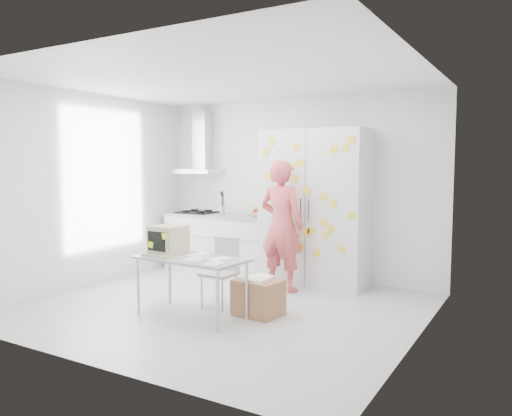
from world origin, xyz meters
The scene contains 10 objects.
floor centered at (0.00, 0.00, -0.01)m, with size 4.50×4.00×0.02m, color silver.
walls centered at (0.00, 0.72, 1.35)m, with size 4.52×4.01×2.70m.
ceiling centered at (0.00, 0.00, 2.70)m, with size 4.50×4.00×0.02m, color white.
counter_run centered at (-1.20, 1.70, 0.47)m, with size 1.84×0.63×1.28m.
range_hood centered at (-1.65, 1.84, 1.96)m, with size 0.70×0.48×1.01m.
tall_cabinet centered at (0.45, 1.67, 1.10)m, with size 1.50×0.68×2.20m.
person centered at (0.22, 1.10, 0.89)m, with size 0.65×0.43×1.78m, color #D25155.
desk centered at (-0.36, -0.42, 0.76)m, with size 1.29×0.70×1.00m.
chair centered at (-0.08, 0.10, 0.46)m, with size 0.38×0.38×0.82m.
cardboard_box centered at (0.50, -0.03, 0.21)m, with size 0.55×0.46×0.44m.
Camera 1 is at (3.28, -4.85, 1.71)m, focal length 35.00 mm.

